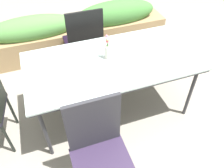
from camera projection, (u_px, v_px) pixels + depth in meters
The scene contains 6 objects.
ground_plane at pixel (121, 112), 2.77m from camera, with size 12.00×12.00×0.00m, color gray.
dining_table at pixel (112, 63), 2.33m from camera, with size 1.77×0.91×0.75m.
chair_near_left at pixel (99, 150), 1.79m from camera, with size 0.46×0.46×0.99m.
chair_far_side at pixel (84, 40), 2.98m from camera, with size 0.48×0.48×0.99m.
flower_vase at pixel (108, 49), 2.26m from camera, with size 0.06×0.06×0.27m.
planter_box at pixel (78, 31), 3.52m from camera, with size 2.86×0.44×0.73m.
Camera 1 is at (-0.70, -1.64, 2.15)m, focal length 36.26 mm.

